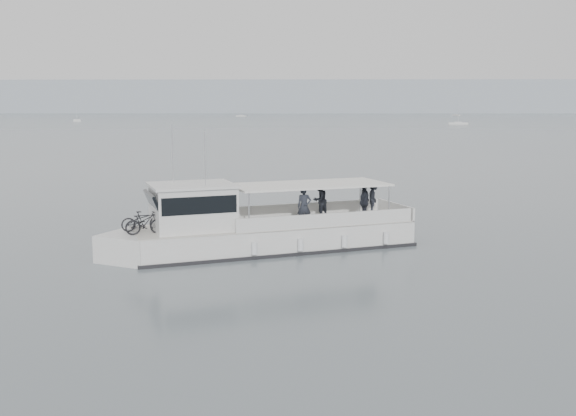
{
  "coord_description": "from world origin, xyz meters",
  "views": [
    {
      "loc": [
        5.97,
        -25.96,
        5.44
      ],
      "look_at": [
        5.51,
        -1.68,
        1.6
      ],
      "focal_mm": 40.0,
      "sensor_mm": 36.0,
      "label": 1
    }
  ],
  "objects": [
    {
      "name": "ground",
      "position": [
        0.0,
        0.0,
        0.0
      ],
      "size": [
        1400.0,
        1400.0,
        0.0
      ],
      "primitive_type": "plane",
      "color": "#555E64",
      "rests_on": "ground"
    },
    {
      "name": "headland",
      "position": [
        0.0,
        560.0,
        14.0
      ],
      "size": [
        1400.0,
        90.0,
        28.0
      ],
      "primitive_type": "cube",
      "color": "#939EA8",
      "rests_on": "ground"
    },
    {
      "name": "moored_fleet",
      "position": [
        4.43,
        201.31,
        0.36
      ],
      "size": [
        411.65,
        356.53,
        9.46
      ],
      "color": "silver",
      "rests_on": "ground"
    },
    {
      "name": "tour_boat",
      "position": [
        4.02,
        -2.07,
        0.84
      ],
      "size": [
        11.89,
        6.71,
        5.11
      ],
      "rotation": [
        0.0,
        0.0,
        0.37
      ],
      "color": "silver",
      "rests_on": "ground"
    }
  ]
}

